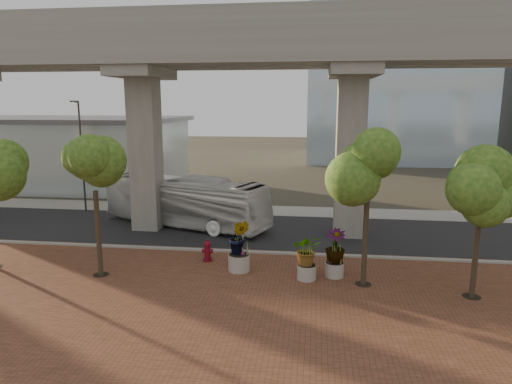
# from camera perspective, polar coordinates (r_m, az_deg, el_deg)

# --- Properties ---
(ground) EXTENTS (160.00, 160.00, 0.00)m
(ground) POSITION_cam_1_polar(r_m,az_deg,el_deg) (25.57, -2.01, -6.22)
(ground) COLOR #322E24
(ground) RESTS_ON ground
(brick_plaza) EXTENTS (70.00, 13.00, 0.06)m
(brick_plaza) POSITION_cam_1_polar(r_m,az_deg,el_deg) (18.22, -6.21, -13.53)
(brick_plaza) COLOR brown
(brick_plaza) RESTS_ON ground
(asphalt_road) EXTENTS (90.00, 8.00, 0.04)m
(asphalt_road) POSITION_cam_1_polar(r_m,az_deg,el_deg) (27.46, -1.33, -4.95)
(asphalt_road) COLOR black
(asphalt_road) RESTS_ON ground
(curb_strip) EXTENTS (70.00, 0.25, 0.16)m
(curb_strip) POSITION_cam_1_polar(r_m,az_deg,el_deg) (23.67, -2.80, -7.46)
(curb_strip) COLOR gray
(curb_strip) RESTS_ON ground
(far_sidewalk) EXTENTS (90.00, 3.00, 0.06)m
(far_sidewalk) POSITION_cam_1_polar(r_m,az_deg,el_deg) (32.72, 0.12, -2.30)
(far_sidewalk) COLOR gray
(far_sidewalk) RESTS_ON ground
(transit_viaduct) EXTENTS (72.00, 5.60, 12.40)m
(transit_viaduct) POSITION_cam_1_polar(r_m,az_deg,el_deg) (26.39, -1.40, 10.40)
(transit_viaduct) COLOR #9A968C
(transit_viaduct) RESTS_ON ground
(station_pavilion) EXTENTS (23.00, 13.00, 6.30)m
(station_pavilion) POSITION_cam_1_polar(r_m,az_deg,el_deg) (46.93, -23.54, 4.80)
(station_pavilion) COLOR #B0C2C9
(station_pavilion) RESTS_ON ground
(transit_bus) EXTENTS (11.25, 6.52, 3.09)m
(transit_bus) POSITION_cam_1_polar(r_m,az_deg,el_deg) (28.74, -8.82, -1.22)
(transit_bus) COLOR silver
(transit_bus) RESTS_ON ground
(fire_hydrant) EXTENTS (0.52, 0.47, 1.05)m
(fire_hydrant) POSITION_cam_1_polar(r_m,az_deg,el_deg) (22.38, -6.09, -7.31)
(fire_hydrant) COLOR maroon
(fire_hydrant) RESTS_ON ground
(planter_front) EXTENTS (1.84, 1.84, 2.02)m
(planter_front) POSITION_cam_1_polar(r_m,az_deg,el_deg) (19.90, 6.39, -7.48)
(planter_front) COLOR #ABA79A
(planter_front) RESTS_ON ground
(planter_right) EXTENTS (2.02, 2.02, 2.16)m
(planter_right) POSITION_cam_1_polar(r_m,az_deg,el_deg) (20.35, 9.86, -6.92)
(planter_right) COLOR #A09D91
(planter_right) RESTS_ON ground
(planter_left) EXTENTS (2.18, 2.18, 2.40)m
(planter_left) POSITION_cam_1_polar(r_m,az_deg,el_deg) (20.71, -2.14, -6.00)
(planter_left) COLOR gray
(planter_left) RESTS_ON ground
(street_tree_near_west) EXTENTS (3.19, 3.19, 6.21)m
(street_tree_near_west) POSITION_cam_1_polar(r_m,az_deg,el_deg) (20.65, -19.61, 2.62)
(street_tree_near_west) COLOR #463828
(street_tree_near_west) RESTS_ON ground
(street_tree_near_east) EXTENTS (3.41, 3.41, 6.61)m
(street_tree_near_east) POSITION_cam_1_polar(r_m,az_deg,el_deg) (18.90, 13.90, 3.14)
(street_tree_near_east) COLOR #463828
(street_tree_near_east) RESTS_ON ground
(street_tree_far_east) EXTENTS (3.46, 3.46, 5.62)m
(street_tree_far_east) POSITION_cam_1_polar(r_m,az_deg,el_deg) (19.26, 26.31, -0.60)
(street_tree_far_east) COLOR #463828
(street_tree_far_east) RESTS_ON ground
(streetlamp_west) EXTENTS (0.38, 1.12, 7.72)m
(streetlamp_west) POSITION_cam_1_polar(r_m,az_deg,el_deg) (33.95, -21.07, 5.11)
(streetlamp_west) COLOR #303035
(streetlamp_west) RESTS_ON ground
(streetlamp_east) EXTENTS (0.36, 1.06, 7.32)m
(streetlamp_east) POSITION_cam_1_polar(r_m,az_deg,el_deg) (31.25, 12.34, 4.72)
(streetlamp_east) COLOR #313035
(streetlamp_east) RESTS_ON ground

